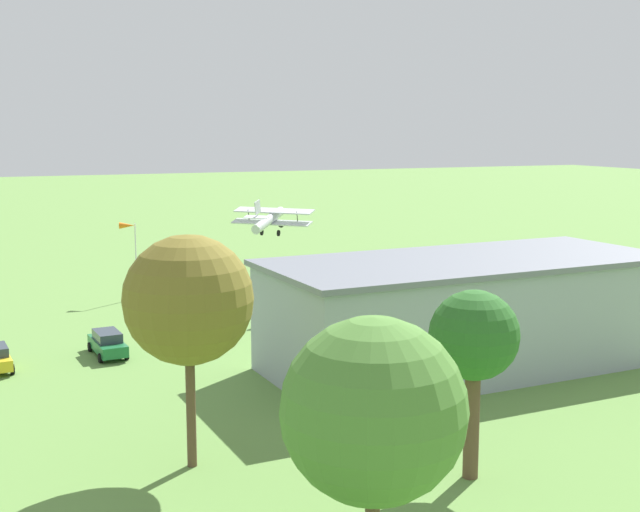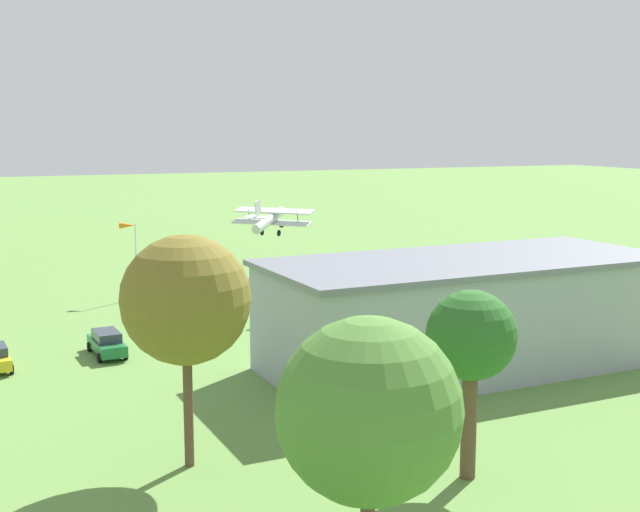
# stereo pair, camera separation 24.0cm
# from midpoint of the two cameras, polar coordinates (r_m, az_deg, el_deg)

# --- Properties ---
(ground_plane) EXTENTS (400.00, 400.00, 0.00)m
(ground_plane) POSITION_cam_midpoint_polar(r_m,az_deg,el_deg) (84.25, -1.40, -1.59)
(ground_plane) COLOR #608C42
(hangar) EXTENTS (26.40, 12.43, 7.01)m
(hangar) POSITION_cam_midpoint_polar(r_m,az_deg,el_deg) (54.01, 10.03, -3.80)
(hangar) COLOR #99A3AD
(hangar) RESTS_ON ground_plane
(biplane) EXTENTS (7.72, 7.71, 3.95)m
(biplane) POSITION_cam_midpoint_polar(r_m,az_deg,el_deg) (85.62, -3.33, 2.55)
(biplane) COLOR silver
(car_silver) EXTENTS (2.21, 4.47, 1.61)m
(car_silver) POSITION_cam_midpoint_polar(r_m,az_deg,el_deg) (59.48, -7.79, -5.24)
(car_silver) COLOR #B7B7BC
(car_silver) RESTS_ON ground_plane
(car_green) EXTENTS (2.21, 4.75, 1.67)m
(car_green) POSITION_cam_midpoint_polar(r_m,az_deg,el_deg) (57.99, -14.24, -5.77)
(car_green) COLOR #1E6B38
(car_green) RESTS_ON ground_plane
(person_near_hangar_door) EXTENTS (0.49, 0.49, 1.61)m
(person_near_hangar_door) POSITION_cam_midpoint_polar(r_m,az_deg,el_deg) (69.48, 10.14, -3.29)
(person_near_hangar_door) COLOR orange
(person_near_hangar_door) RESTS_ON ground_plane
(person_walking_on_apron) EXTENTS (0.44, 0.44, 1.61)m
(person_walking_on_apron) POSITION_cam_midpoint_polar(r_m,az_deg,el_deg) (64.26, -4.13, -4.16)
(person_walking_on_apron) COLOR #33723F
(person_walking_on_apron) RESTS_ON ground_plane
(person_watching_takeoff) EXTENTS (0.42, 0.42, 1.71)m
(person_watching_takeoff) POSITION_cam_midpoint_polar(r_m,az_deg,el_deg) (59.97, -3.34, -5.04)
(person_watching_takeoff) COLOR #B23333
(person_watching_takeoff) RESTS_ON ground_plane
(person_at_fence_line) EXTENTS (0.52, 0.52, 1.59)m
(person_at_fence_line) POSITION_cam_midpoint_polar(r_m,az_deg,el_deg) (63.12, -6.60, -4.44)
(person_at_fence_line) COLOR #33723F
(person_at_fence_line) RESTS_ON ground_plane
(person_by_parked_cars) EXTENTS (0.54, 0.54, 1.64)m
(person_by_parked_cars) POSITION_cam_midpoint_polar(r_m,az_deg,el_deg) (63.84, -1.87, -4.21)
(person_by_parked_cars) COLOR #33723F
(person_by_parked_cars) RESTS_ON ground_plane
(tree_by_windsock) EXTENTS (6.15, 6.15, 9.18)m
(tree_by_windsock) POSITION_cam_midpoint_polar(r_m,az_deg,el_deg) (27.46, 3.60, -10.51)
(tree_by_windsock) COLOR brown
(tree_by_windsock) RESTS_ON ground_plane
(tree_behind_hangar_left) EXTENTS (5.78, 5.78, 10.56)m
(tree_behind_hangar_left) POSITION_cam_midpoint_polar(r_m,az_deg,el_deg) (37.10, -8.98, -3.00)
(tree_behind_hangar_left) COLOR brown
(tree_behind_hangar_left) RESTS_ON ground_plane
(tree_near_perimeter_road) EXTENTS (3.89, 3.89, 8.34)m
(tree_near_perimeter_road) POSITION_cam_midpoint_polar(r_m,az_deg,el_deg) (36.30, 10.48, -5.57)
(tree_near_perimeter_road) COLOR brown
(tree_near_perimeter_road) RESTS_ON ground_plane
(windsock) EXTENTS (1.47, 0.99, 6.92)m
(windsock) POSITION_cam_midpoint_polar(r_m,az_deg,el_deg) (75.52, -12.86, 1.64)
(windsock) COLOR silver
(windsock) RESTS_ON ground_plane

